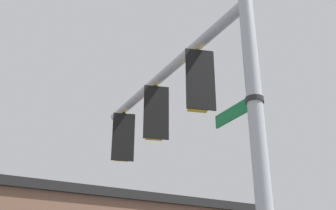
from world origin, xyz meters
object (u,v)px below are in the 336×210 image
(traffic_light_nearest_pole, at_px, (198,83))
(street_name_sign, at_px, (243,107))
(traffic_light_mid_outer, at_px, (123,139))
(traffic_light_mid_inner, at_px, (155,115))

(traffic_light_nearest_pole, distance_m, street_name_sign, 1.57)
(traffic_light_nearest_pole, bearing_deg, traffic_light_mid_outer, 108.04)
(traffic_light_nearest_pole, xyz_separation_m, street_name_sign, (0.37, -1.17, -0.98))
(traffic_light_mid_inner, distance_m, street_name_sign, 3.08)
(traffic_light_mid_inner, height_order, traffic_light_mid_outer, same)
(traffic_light_mid_inner, distance_m, traffic_light_mid_outer, 1.69)
(traffic_light_nearest_pole, xyz_separation_m, traffic_light_mid_outer, (-1.05, 3.21, 0.00))
(street_name_sign, bearing_deg, traffic_light_nearest_pole, 107.74)
(traffic_light_nearest_pole, distance_m, traffic_light_mid_outer, 3.38)
(traffic_light_mid_outer, relative_size, street_name_sign, 1.23)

